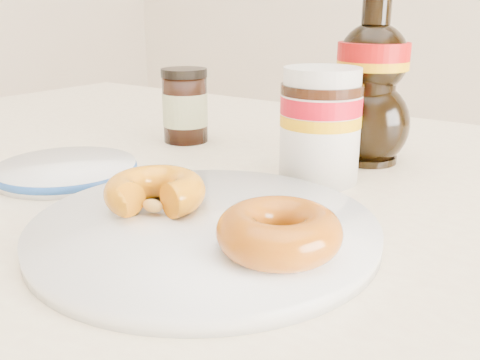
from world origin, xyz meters
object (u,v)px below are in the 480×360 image
Objects in this scene: donut_bitten at (155,192)px; blue_rim_saucer at (66,170)px; dining_table at (227,250)px; dark_jar at (185,106)px; plate at (204,228)px; nutella_jar at (320,121)px; syrup_bottle at (371,82)px; donut_whole at (279,232)px.

blue_rim_saucer is (-0.17, 0.04, -0.02)m from donut_bitten.
dark_jar reaches higher than dining_table.
plate is at bearing -46.84° from dark_jar.
syrup_bottle is (0.01, 0.10, 0.03)m from nutella_jar.
dining_table is 0.18m from plate.
dark_jar is at bearing -168.66° from syrup_bottle.
syrup_bottle reaches higher than blue_rim_saucer.
donut_bitten is (-0.05, -0.00, 0.02)m from plate.
donut_whole is (0.08, -0.01, 0.02)m from plate.
donut_bitten is 0.18m from blue_rim_saucer.
dark_jar reaches higher than donut_bitten.
nutella_jar is 0.28m from blue_rim_saucer.
syrup_bottle is at bearing 58.91° from dining_table.
nutella_jar reaches higher than dining_table.
nutella_jar is (-0.07, 0.20, 0.03)m from donut_whole.
donut_whole is at bearing -10.72° from plate.
syrup_bottle is (0.02, 0.29, 0.09)m from plate.
blue_rim_saucer is (0.00, -0.20, -0.04)m from dark_jar.
nutella_jar reaches higher than dark_jar.
plate is 2.83× the size of dark_jar.
plate is 0.06m from donut_bitten.
blue_rim_saucer is (-0.30, 0.05, -0.02)m from donut_whole.
blue_rim_saucer is (-0.23, -0.15, -0.06)m from nutella_jar.
syrup_bottle reaches higher than dark_jar.
plate is 0.33m from dark_jar.
dark_jar is at bearing 90.11° from blue_rim_saucer.
plate is 1.48× the size of syrup_bottle.
nutella_jar reaches higher than donut_whole.
donut_bitten is 0.45× the size of syrup_bottle.
blue_rim_saucer is at bearing -89.89° from dark_jar.
dark_jar is (-0.15, 0.11, 0.13)m from dining_table.
blue_rim_saucer reaches higher than dining_table.
syrup_bottle is at bearing 82.48° from nutella_jar.
donut_whole is 0.31m from blue_rim_saucer.
donut_whole is at bearing -70.25° from nutella_jar.
nutella_jar is at bearing 109.75° from donut_whole.
nutella_jar is 0.63× the size of syrup_bottle.
donut_bitten is 0.56× the size of blue_rim_saucer.
donut_bitten reaches higher than dining_table.
donut_bitten is at bearing -54.38° from dark_jar.
donut_whole reaches higher than donut_bitten.
plate is at bearing -60.50° from dining_table.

